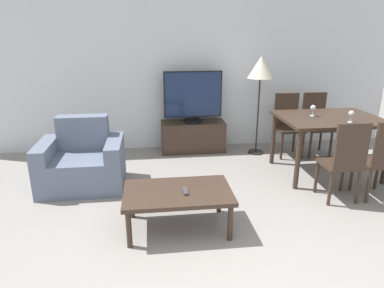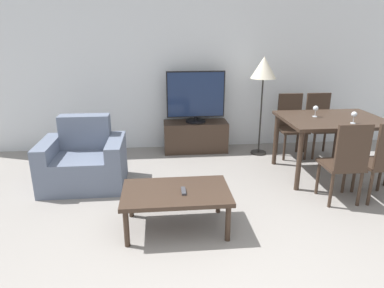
{
  "view_description": "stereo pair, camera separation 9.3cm",
  "coord_description": "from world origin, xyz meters",
  "px_view_note": "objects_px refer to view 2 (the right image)",
  "views": [
    {
      "loc": [
        -0.44,
        -1.69,
        1.84
      ],
      "look_at": [
        -0.0,
        1.85,
        0.65
      ],
      "focal_mm": 32.0,
      "sensor_mm": 36.0,
      "label": 1
    },
    {
      "loc": [
        -0.35,
        -1.7,
        1.84
      ],
      "look_at": [
        -0.0,
        1.85,
        0.65
      ],
      "focal_mm": 32.0,
      "sensor_mm": 36.0,
      "label": 2
    }
  ],
  "objects_px": {
    "remote_primary": "(184,191)",
    "wine_glass_left": "(316,109)",
    "dining_chair_far": "(319,122)",
    "tv": "(196,97)",
    "coffee_table": "(176,195)",
    "tv_stand": "(196,136)",
    "wine_glass_center": "(354,115)",
    "armchair": "(84,162)",
    "floor_lamp": "(264,71)",
    "dining_chair_far_left": "(291,122)",
    "dining_chair_near": "(346,160)",
    "dining_table": "(332,125)"
  },
  "relations": [
    {
      "from": "wine_glass_center",
      "to": "remote_primary",
      "type": "bearing_deg",
      "value": -157.54
    },
    {
      "from": "dining_chair_far_left",
      "to": "remote_primary",
      "type": "distance_m",
      "value": 2.64
    },
    {
      "from": "dining_chair_far",
      "to": "wine_glass_left",
      "type": "height_order",
      "value": "dining_chair_far"
    },
    {
      "from": "coffee_table",
      "to": "floor_lamp",
      "type": "distance_m",
      "value": 2.61
    },
    {
      "from": "armchair",
      "to": "dining_chair_far",
      "type": "bearing_deg",
      "value": 13.43
    },
    {
      "from": "coffee_table",
      "to": "remote_primary",
      "type": "height_order",
      "value": "remote_primary"
    },
    {
      "from": "coffee_table",
      "to": "dining_chair_far",
      "type": "relative_size",
      "value": 1.09
    },
    {
      "from": "coffee_table",
      "to": "armchair",
      "type": "bearing_deg",
      "value": 134.04
    },
    {
      "from": "coffee_table",
      "to": "dining_table",
      "type": "xyz_separation_m",
      "value": [
        2.07,
        1.12,
        0.33
      ]
    },
    {
      "from": "dining_chair_far",
      "to": "dining_chair_far_left",
      "type": "xyz_separation_m",
      "value": [
        -0.44,
        0.0,
        0.0
      ]
    },
    {
      "from": "wine_glass_left",
      "to": "dining_chair_far_left",
      "type": "bearing_deg",
      "value": 91.39
    },
    {
      "from": "tv",
      "to": "wine_glass_center",
      "type": "distance_m",
      "value": 2.23
    },
    {
      "from": "tv_stand",
      "to": "remote_primary",
      "type": "relative_size",
      "value": 6.6
    },
    {
      "from": "armchair",
      "to": "dining_chair_near",
      "type": "distance_m",
      "value": 3.03
    },
    {
      "from": "armchair",
      "to": "tv",
      "type": "height_order",
      "value": "tv"
    },
    {
      "from": "dining_chair_near",
      "to": "dining_chair_far",
      "type": "relative_size",
      "value": 1.0
    },
    {
      "from": "tv_stand",
      "to": "wine_glass_center",
      "type": "distance_m",
      "value": 2.32
    },
    {
      "from": "tv_stand",
      "to": "dining_table",
      "type": "xyz_separation_m",
      "value": [
        1.64,
        -1.11,
        0.45
      ]
    },
    {
      "from": "armchair",
      "to": "floor_lamp",
      "type": "height_order",
      "value": "floor_lamp"
    },
    {
      "from": "remote_primary",
      "to": "wine_glass_center",
      "type": "xyz_separation_m",
      "value": [
        2.1,
        0.87,
        0.47
      ]
    },
    {
      "from": "dining_table",
      "to": "dining_chair_far",
      "type": "bearing_deg",
      "value": 74.4
    },
    {
      "from": "remote_primary",
      "to": "floor_lamp",
      "type": "bearing_deg",
      "value": 56.96
    },
    {
      "from": "tv",
      "to": "wine_glass_left",
      "type": "bearing_deg",
      "value": -35.55
    },
    {
      "from": "floor_lamp",
      "to": "dining_chair_far_left",
      "type": "bearing_deg",
      "value": -10.85
    },
    {
      "from": "coffee_table",
      "to": "wine_glass_left",
      "type": "bearing_deg",
      "value": 32.75
    },
    {
      "from": "wine_glass_left",
      "to": "dining_chair_near",
      "type": "bearing_deg",
      "value": -91.14
    },
    {
      "from": "tv_stand",
      "to": "dining_chair_far",
      "type": "distance_m",
      "value": 1.91
    },
    {
      "from": "tv_stand",
      "to": "dining_chair_far_left",
      "type": "relative_size",
      "value": 1.06
    },
    {
      "from": "armchair",
      "to": "tv_stand",
      "type": "xyz_separation_m",
      "value": [
        1.5,
        1.11,
        -0.05
      ]
    },
    {
      "from": "dining_chair_far",
      "to": "wine_glass_left",
      "type": "distance_m",
      "value": 0.91
    },
    {
      "from": "tv_stand",
      "to": "dining_chair_near",
      "type": "xyz_separation_m",
      "value": [
        1.42,
        -1.9,
        0.27
      ]
    },
    {
      "from": "dining_table",
      "to": "wine_glass_center",
      "type": "relative_size",
      "value": 8.69
    },
    {
      "from": "tv",
      "to": "coffee_table",
      "type": "height_order",
      "value": "tv"
    },
    {
      "from": "floor_lamp",
      "to": "wine_glass_center",
      "type": "bearing_deg",
      "value": -56.41
    },
    {
      "from": "dining_chair_near",
      "to": "wine_glass_left",
      "type": "xyz_separation_m",
      "value": [
        0.02,
        0.87,
        0.37
      ]
    },
    {
      "from": "dining_chair_near",
      "to": "tv_stand",
      "type": "bearing_deg",
      "value": 126.76
    },
    {
      "from": "tv_stand",
      "to": "coffee_table",
      "type": "height_order",
      "value": "tv_stand"
    },
    {
      "from": "dining_table",
      "to": "dining_chair_far_left",
      "type": "relative_size",
      "value": 1.36
    },
    {
      "from": "tv",
      "to": "remote_primary",
      "type": "xyz_separation_m",
      "value": [
        -0.36,
        -2.26,
        -0.46
      ]
    },
    {
      "from": "dining_chair_far",
      "to": "coffee_table",
      "type": "bearing_deg",
      "value": -140.05
    },
    {
      "from": "remote_primary",
      "to": "wine_glass_left",
      "type": "relative_size",
      "value": 1.03
    },
    {
      "from": "coffee_table",
      "to": "dining_chair_far",
      "type": "height_order",
      "value": "dining_chair_far"
    },
    {
      "from": "coffee_table",
      "to": "dining_chair_far_left",
      "type": "distance_m",
      "value": 2.67
    },
    {
      "from": "tv",
      "to": "coffee_table",
      "type": "bearing_deg",
      "value": -100.82
    },
    {
      "from": "tv_stand",
      "to": "floor_lamp",
      "type": "relative_size",
      "value": 0.67
    },
    {
      "from": "floor_lamp",
      "to": "wine_glass_center",
      "type": "xyz_separation_m",
      "value": [
        0.78,
        -1.17,
        -0.4
      ]
    },
    {
      "from": "armchair",
      "to": "wine_glass_left",
      "type": "height_order",
      "value": "wine_glass_left"
    },
    {
      "from": "floor_lamp",
      "to": "wine_glass_center",
      "type": "height_order",
      "value": "floor_lamp"
    },
    {
      "from": "armchair",
      "to": "floor_lamp",
      "type": "xyz_separation_m",
      "value": [
        2.47,
        0.89,
        0.98
      ]
    },
    {
      "from": "floor_lamp",
      "to": "wine_glass_left",
      "type": "xyz_separation_m",
      "value": [
        0.47,
        -0.81,
        -0.4
      ]
    }
  ]
}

